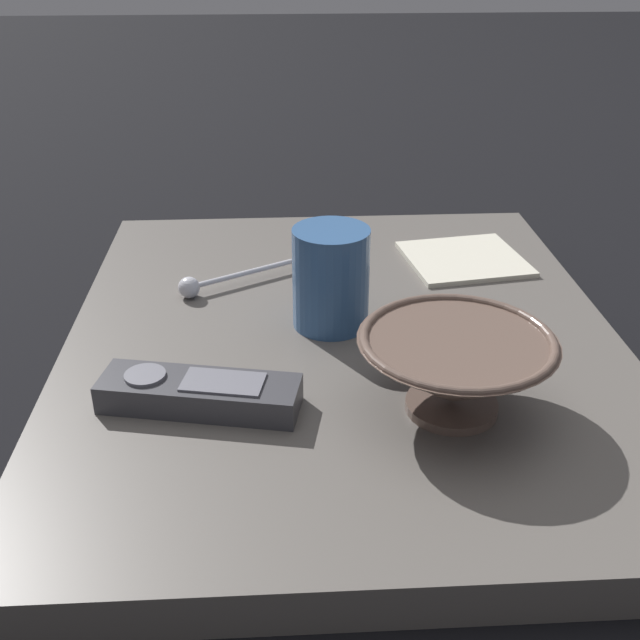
{
  "coord_description": "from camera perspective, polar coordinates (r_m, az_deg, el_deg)",
  "views": [
    {
      "loc": [
        0.67,
        -0.06,
        0.42
      ],
      "look_at": [
        0.01,
        -0.02,
        0.06
      ],
      "focal_mm": 43.17,
      "sensor_mm": 36.0,
      "label": 1
    }
  ],
  "objects": [
    {
      "name": "cereal_bowl",
      "position": [
        0.65,
        9.97,
        -3.6
      ],
      "size": [
        0.16,
        0.16,
        0.07
      ],
      "color": "brown",
      "rests_on": "table"
    },
    {
      "name": "teaspoon",
      "position": [
        0.86,
        -8.5,
        2.71
      ],
      "size": [
        0.08,
        0.14,
        0.02
      ],
      "color": "silver",
      "rests_on": "table"
    },
    {
      "name": "tv_remote_near",
      "position": [
        0.66,
        -8.94,
        -5.38
      ],
      "size": [
        0.08,
        0.18,
        0.03
      ],
      "color": "#38383D",
      "rests_on": "table"
    },
    {
      "name": "folded_napkin",
      "position": [
        0.95,
        10.63,
        4.46
      ],
      "size": [
        0.15,
        0.15,
        0.01
      ],
      "color": "beige",
      "rests_on": "table"
    },
    {
      "name": "table",
      "position": [
        0.78,
        1.7,
        -2.17
      ],
      "size": [
        0.66,
        0.55,
        0.04
      ],
      "color": "#5B5651",
      "rests_on": "ground"
    },
    {
      "name": "coffee_mug",
      "position": [
        0.77,
        0.81,
        3.13
      ],
      "size": [
        0.08,
        0.08,
        0.1
      ],
      "color": "#33598C",
      "rests_on": "table"
    },
    {
      "name": "ground_plane",
      "position": [
        0.79,
        1.68,
        -3.36
      ],
      "size": [
        6.0,
        6.0,
        0.0
      ],
      "primitive_type": "plane",
      "color": "black"
    }
  ]
}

